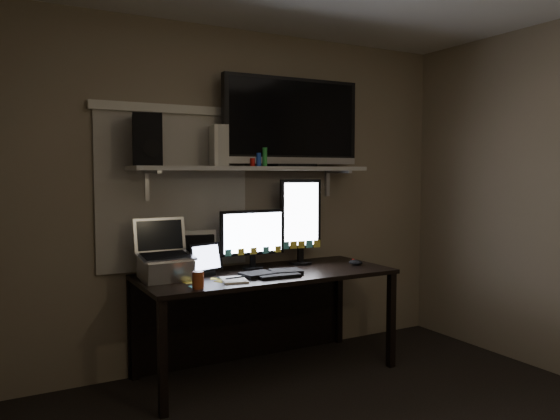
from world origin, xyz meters
TOP-DOWN VIEW (x-y plane):
  - back_wall at (0.00, 1.80)m, footprint 3.60×0.00m
  - window_blinds at (-0.55, 1.79)m, footprint 1.10×0.02m
  - desk at (0.00, 1.55)m, footprint 1.80×0.75m
  - wall_shelf at (0.00, 1.62)m, footprint 1.80×0.35m
  - monitor_landscape at (-0.03, 1.58)m, footprint 0.50×0.06m
  - monitor_portrait at (0.39, 1.61)m, footprint 0.34×0.10m
  - keyboard at (-0.02, 1.31)m, footprint 0.45×0.19m
  - mouse at (0.73, 1.35)m, footprint 0.11×0.13m
  - notepad at (-0.33, 1.25)m, footprint 0.20×0.25m
  - tablet at (-0.42, 1.51)m, footprint 0.28×0.18m
  - file_sorter at (-0.43, 1.66)m, footprint 0.24×0.15m
  - laptop at (-0.71, 1.48)m, footprint 0.36×0.29m
  - cup at (-0.61, 1.15)m, footprint 0.07×0.07m
  - sticky_notes at (-0.48, 1.30)m, footprint 0.32×0.26m
  - tv at (0.32, 1.63)m, footprint 1.12×0.23m
  - game_console at (-0.28, 1.64)m, footprint 0.12×0.25m
  - speaker at (-0.78, 1.62)m, footprint 0.23×0.26m
  - bottles at (0.03, 1.59)m, footprint 0.22×0.06m

SIDE VIEW (x-z plane):
  - desk at x=0.00m, z-range 0.19..0.92m
  - sticky_notes at x=-0.48m, z-range 0.73..0.73m
  - notepad at x=-0.33m, z-range 0.73..0.74m
  - keyboard at x=-0.02m, z-range 0.73..0.76m
  - mouse at x=0.73m, z-range 0.73..0.77m
  - cup at x=-0.61m, z-range 0.73..0.83m
  - tablet at x=-0.42m, z-range 0.73..0.95m
  - file_sorter at x=-0.43m, z-range 0.73..1.02m
  - laptop at x=-0.71m, z-range 0.73..1.13m
  - monitor_landscape at x=-0.03m, z-range 0.73..1.17m
  - monitor_portrait at x=0.39m, z-range 0.73..1.40m
  - back_wall at x=0.00m, z-range -0.55..3.05m
  - window_blinds at x=-0.55m, z-range 0.75..1.85m
  - wall_shelf at x=0.00m, z-range 1.45..1.48m
  - bottles at x=0.03m, z-range 1.48..1.62m
  - game_console at x=-0.28m, z-range 1.48..1.77m
  - speaker at x=-0.78m, z-range 1.48..1.82m
  - tv at x=0.32m, z-range 1.48..2.15m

